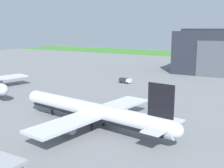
% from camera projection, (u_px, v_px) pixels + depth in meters
% --- Properties ---
extents(ground_plane, '(440.00, 440.00, 0.00)m').
position_uv_depth(ground_plane, '(137.00, 123.00, 68.58)').
color(ground_plane, slate).
extents(airliner_near_right, '(44.45, 35.76, 12.25)m').
position_uv_depth(airliner_near_right, '(93.00, 111.00, 65.05)').
color(airliner_near_right, silver).
rests_on(airliner_near_right, ground_plane).
extents(stair_truck, '(5.20, 2.82, 2.01)m').
position_uv_depth(stair_truck, '(125.00, 80.00, 117.26)').
color(stair_truck, silver).
rests_on(stair_truck, ground_plane).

